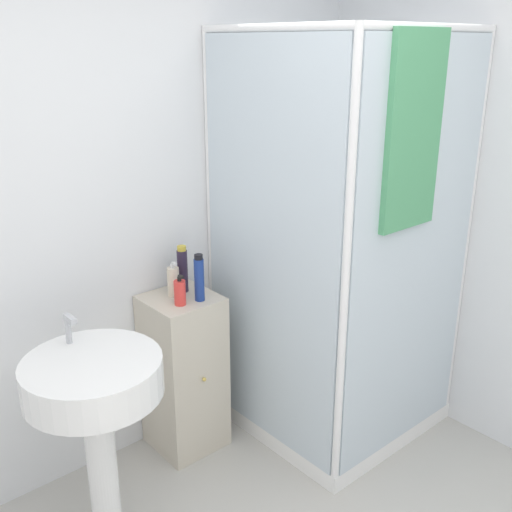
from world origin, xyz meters
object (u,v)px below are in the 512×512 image
(soap_dispenser, at_px, (180,292))
(lotion_bottle_white, at_px, (173,281))
(shampoo_bottle_tall_black, at_px, (183,269))
(sink, at_px, (95,395))
(shampoo_bottle_blue, at_px, (199,278))

(soap_dispenser, xyz_separation_m, lotion_bottle_white, (0.04, 0.11, 0.01))
(soap_dispenser, xyz_separation_m, shampoo_bottle_tall_black, (0.10, 0.13, 0.05))
(shampoo_bottle_tall_black, bearing_deg, sink, -151.69)
(soap_dispenser, relative_size, lotion_bottle_white, 0.86)
(sink, bearing_deg, lotion_bottle_white, 29.67)
(soap_dispenser, distance_m, shampoo_bottle_blue, 0.11)
(shampoo_bottle_blue, height_order, lotion_bottle_white, shampoo_bottle_blue)
(soap_dispenser, height_order, lotion_bottle_white, lotion_bottle_white)
(shampoo_bottle_blue, xyz_separation_m, lotion_bottle_white, (-0.06, 0.13, -0.04))
(soap_dispenser, bearing_deg, shampoo_bottle_blue, -10.85)
(shampoo_bottle_tall_black, bearing_deg, lotion_bottle_white, -165.58)
(soap_dispenser, bearing_deg, sink, -157.43)
(shampoo_bottle_tall_black, relative_size, shampoo_bottle_blue, 1.02)
(shampoo_bottle_tall_black, xyz_separation_m, shampoo_bottle_blue, (-0.00, -0.15, -0.00))
(shampoo_bottle_blue, relative_size, lotion_bottle_white, 1.32)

